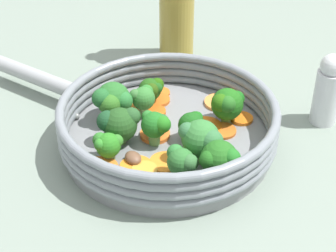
% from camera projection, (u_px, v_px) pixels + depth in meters
% --- Properties ---
extents(ground_plane, '(4.00, 4.00, 0.00)m').
position_uv_depth(ground_plane, '(168.00, 146.00, 0.75)').
color(ground_plane, gray).
extents(skillet, '(0.27, 0.27, 0.02)m').
position_uv_depth(skillet, '(168.00, 140.00, 0.74)').
color(skillet, gray).
rests_on(skillet, ground_plane).
extents(skillet_rim_wall, '(0.28, 0.28, 0.05)m').
position_uv_depth(skillet_rim_wall, '(168.00, 120.00, 0.72)').
color(skillet_rim_wall, gray).
rests_on(skillet_rim_wall, skillet).
extents(skillet_handle, '(0.18, 0.03, 0.02)m').
position_uv_depth(skillet_handle, '(41.00, 79.00, 0.83)').
color(skillet_handle, '#999B9E').
rests_on(skillet_handle, skillet).
extents(skillet_rivet_left, '(0.01, 0.01, 0.01)m').
position_uv_depth(skillet_rivet_left, '(111.00, 92.00, 0.82)').
color(skillet_rivet_left, gray).
rests_on(skillet_rivet_left, skillet).
extents(skillet_rivet_right, '(0.01, 0.01, 0.01)m').
position_uv_depth(skillet_rivet_right, '(77.00, 116.00, 0.76)').
color(skillet_rivet_right, gray).
rests_on(skillet_rivet_right, skillet).
extents(carrot_slice_0, '(0.04, 0.04, 0.01)m').
position_uv_depth(carrot_slice_0, '(155.00, 112.00, 0.78)').
color(carrot_slice_0, orange).
rests_on(carrot_slice_0, skillet).
extents(carrot_slice_1, '(0.06, 0.06, 0.00)m').
position_uv_depth(carrot_slice_1, '(206.00, 126.00, 0.75)').
color(carrot_slice_1, orange).
rests_on(carrot_slice_1, skillet).
extents(carrot_slice_2, '(0.05, 0.05, 0.00)m').
position_uv_depth(carrot_slice_2, '(137.00, 167.00, 0.68)').
color(carrot_slice_2, orange).
rests_on(carrot_slice_2, skillet).
extents(carrot_slice_3, '(0.06, 0.06, 0.00)m').
position_uv_depth(carrot_slice_3, '(220.00, 102.00, 0.80)').
color(carrot_slice_3, '#F18E3F').
rests_on(carrot_slice_3, skillet).
extents(carrot_slice_4, '(0.03, 0.03, 0.00)m').
position_uv_depth(carrot_slice_4, '(160.00, 93.00, 0.82)').
color(carrot_slice_4, orange).
rests_on(carrot_slice_4, skillet).
extents(carrot_slice_5, '(0.04, 0.04, 0.00)m').
position_uv_depth(carrot_slice_5, '(145.00, 170.00, 0.67)').
color(carrot_slice_5, gold).
rests_on(carrot_slice_5, skillet).
extents(carrot_slice_6, '(0.05, 0.05, 0.00)m').
position_uv_depth(carrot_slice_6, '(223.00, 131.00, 0.74)').
color(carrot_slice_6, orange).
rests_on(carrot_slice_6, skillet).
extents(carrot_slice_7, '(0.06, 0.06, 0.00)m').
position_uv_depth(carrot_slice_7, '(100.00, 169.00, 0.68)').
color(carrot_slice_7, orange).
rests_on(carrot_slice_7, skillet).
extents(carrot_slice_8, '(0.04, 0.04, 0.01)m').
position_uv_depth(carrot_slice_8, '(155.00, 134.00, 0.73)').
color(carrot_slice_8, orange).
rests_on(carrot_slice_8, skillet).
extents(carrot_slice_9, '(0.04, 0.04, 0.00)m').
position_uv_depth(carrot_slice_9, '(158.00, 100.00, 0.80)').
color(carrot_slice_9, orange).
rests_on(carrot_slice_9, skillet).
extents(carrot_slice_10, '(0.05, 0.05, 0.00)m').
position_uv_depth(carrot_slice_10, '(166.00, 162.00, 0.69)').
color(carrot_slice_10, orange).
rests_on(carrot_slice_10, skillet).
extents(carrot_slice_11, '(0.04, 0.04, 0.00)m').
position_uv_depth(carrot_slice_11, '(242.00, 119.00, 0.76)').
color(carrot_slice_11, orange).
rests_on(carrot_slice_11, skillet).
extents(carrot_slice_12, '(0.06, 0.06, 0.01)m').
position_uv_depth(carrot_slice_12, '(133.00, 106.00, 0.79)').
color(carrot_slice_12, orange).
rests_on(carrot_slice_12, skillet).
extents(broccoli_floret_0, '(0.06, 0.05, 0.06)m').
position_uv_depth(broccoli_floret_0, '(202.00, 139.00, 0.67)').
color(broccoli_floret_0, '#7CB05D').
rests_on(broccoli_floret_0, skillet).
extents(broccoli_floret_1, '(0.04, 0.03, 0.05)m').
position_uv_depth(broccoli_floret_1, '(157.00, 125.00, 0.70)').
color(broccoli_floret_1, '#6D9A4E').
rests_on(broccoli_floret_1, skillet).
extents(broccoli_floret_2, '(0.05, 0.05, 0.05)m').
position_uv_depth(broccoli_floret_2, '(219.00, 159.00, 0.64)').
color(broccoli_floret_2, '#759558').
rests_on(broccoli_floret_2, skillet).
extents(broccoli_floret_3, '(0.05, 0.05, 0.05)m').
position_uv_depth(broccoli_floret_3, '(119.00, 124.00, 0.71)').
color(broccoli_floret_3, '#6C8E53').
rests_on(broccoli_floret_3, skillet).
extents(broccoli_floret_4, '(0.04, 0.05, 0.05)m').
position_uv_depth(broccoli_floret_4, '(227.00, 104.00, 0.74)').
color(broccoli_floret_4, olive).
rests_on(broccoli_floret_4, skillet).
extents(broccoli_floret_5, '(0.03, 0.04, 0.04)m').
position_uv_depth(broccoli_floret_5, '(192.00, 124.00, 0.71)').
color(broccoli_floret_5, '#7B984D').
rests_on(broccoli_floret_5, skillet).
extents(broccoli_floret_6, '(0.03, 0.04, 0.04)m').
position_uv_depth(broccoli_floret_6, '(152.00, 89.00, 0.78)').
color(broccoli_floret_6, '#779A50').
rests_on(broccoli_floret_6, skillet).
extents(broccoli_floret_7, '(0.04, 0.03, 0.04)m').
position_uv_depth(broccoli_floret_7, '(181.00, 161.00, 0.65)').
color(broccoli_floret_7, '#7BAD68').
rests_on(broccoli_floret_7, skillet).
extents(broccoli_floret_8, '(0.04, 0.03, 0.04)m').
position_uv_depth(broccoli_floret_8, '(107.00, 145.00, 0.68)').
color(broccoli_floret_8, olive).
rests_on(broccoli_floret_8, skillet).
extents(broccoli_floret_9, '(0.03, 0.04, 0.04)m').
position_uv_depth(broccoli_floret_9, '(143.00, 98.00, 0.76)').
color(broccoli_floret_9, '#8AA764').
rests_on(broccoli_floret_9, skillet).
extents(broccoli_floret_10, '(0.05, 0.05, 0.05)m').
position_uv_depth(broccoli_floret_10, '(112.00, 101.00, 0.75)').
color(broccoli_floret_10, '#648650').
rests_on(broccoli_floret_10, skillet).
extents(mushroom_piece_0, '(0.03, 0.03, 0.01)m').
position_uv_depth(mushroom_piece_0, '(133.00, 158.00, 0.69)').
color(mushroom_piece_0, brown).
rests_on(mushroom_piece_0, skillet).
extents(salt_shaker, '(0.04, 0.04, 0.11)m').
position_uv_depth(salt_shaker, '(328.00, 90.00, 0.76)').
color(salt_shaker, silver).
rests_on(salt_shaker, ground_plane).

